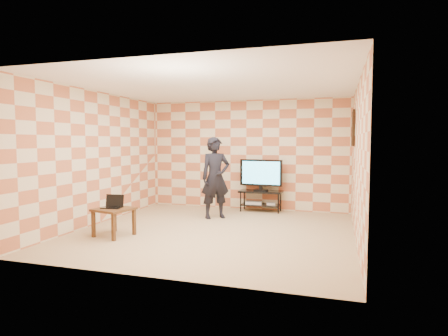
% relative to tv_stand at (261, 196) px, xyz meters
% --- Properties ---
extents(floor, '(5.00, 5.00, 0.00)m').
position_rel_tv_stand_xyz_m(floor, '(-0.43, -2.23, -0.37)').
color(floor, tan).
rests_on(floor, ground).
extents(wall_back, '(5.00, 0.02, 2.70)m').
position_rel_tv_stand_xyz_m(wall_back, '(-0.43, 0.27, 0.98)').
color(wall_back, beige).
rests_on(wall_back, ground).
extents(wall_front, '(5.00, 0.02, 2.70)m').
position_rel_tv_stand_xyz_m(wall_front, '(-0.43, -4.73, 0.98)').
color(wall_front, beige).
rests_on(wall_front, ground).
extents(wall_left, '(0.02, 5.00, 2.70)m').
position_rel_tv_stand_xyz_m(wall_left, '(-2.93, -2.23, 0.98)').
color(wall_left, beige).
rests_on(wall_left, ground).
extents(wall_right, '(0.02, 5.00, 2.70)m').
position_rel_tv_stand_xyz_m(wall_right, '(2.07, -2.23, 0.98)').
color(wall_right, beige).
rests_on(wall_right, ground).
extents(ceiling, '(5.00, 5.00, 0.02)m').
position_rel_tv_stand_xyz_m(ceiling, '(-0.43, -2.23, 2.33)').
color(ceiling, white).
rests_on(ceiling, wall_back).
extents(wall_art, '(0.04, 0.72, 0.72)m').
position_rel_tv_stand_xyz_m(wall_art, '(2.04, -0.68, 1.58)').
color(wall_art, black).
rests_on(wall_art, wall_right).
extents(tv_stand, '(1.03, 0.46, 0.50)m').
position_rel_tv_stand_xyz_m(tv_stand, '(0.00, 0.00, 0.00)').
color(tv_stand, black).
rests_on(tv_stand, floor).
extents(tv, '(1.04, 0.22, 0.75)m').
position_rel_tv_stand_xyz_m(tv, '(0.00, -0.00, 0.55)').
color(tv, black).
rests_on(tv, tv_stand).
extents(dvd_player, '(0.41, 0.31, 0.06)m').
position_rel_tv_stand_xyz_m(dvd_player, '(-0.16, -0.02, -0.16)').
color(dvd_player, '#ADADB0').
rests_on(dvd_player, tv_stand).
extents(game_console, '(0.23, 0.18, 0.05)m').
position_rel_tv_stand_xyz_m(game_console, '(0.24, 0.02, -0.17)').
color(game_console, silver).
rests_on(game_console, tv_stand).
extents(side_table, '(0.70, 0.70, 0.50)m').
position_rel_tv_stand_xyz_m(side_table, '(-2.03, -3.09, 0.05)').
color(side_table, '#3E2712').
rests_on(side_table, floor).
extents(laptop, '(0.37, 0.31, 0.22)m').
position_rel_tv_stand_xyz_m(laptop, '(-2.08, -3.03, 0.18)').
color(laptop, black).
rests_on(laptop, side_table).
extents(person, '(0.77, 0.73, 1.78)m').
position_rel_tv_stand_xyz_m(person, '(-0.80, -1.06, 0.52)').
color(person, black).
rests_on(person, floor).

